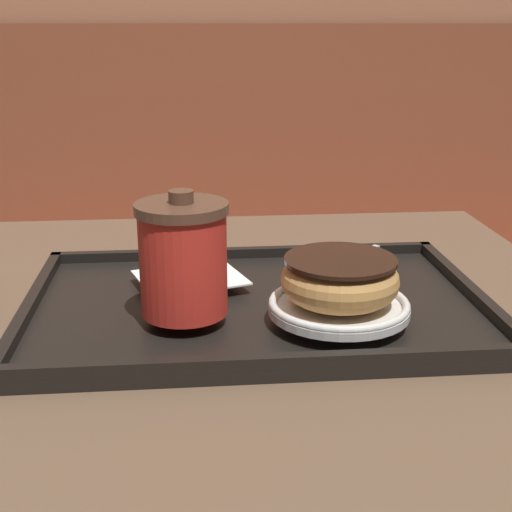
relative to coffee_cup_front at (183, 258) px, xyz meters
name	(u,v)px	position (x,y,z in m)	size (l,w,h in m)	color
booth_bench	(296,320)	(0.25, 0.92, -0.47)	(1.65, 0.44, 1.00)	brown
cafe_table	(226,454)	(0.04, 0.05, -0.26)	(0.84, 0.81, 0.70)	brown
serving_tray	(256,306)	(0.08, 0.05, -0.07)	(0.49, 0.32, 0.02)	black
napkin_paper	(190,277)	(0.01, 0.10, -0.06)	(0.14, 0.13, 0.00)	white
coffee_cup_front	(183,258)	(0.00, 0.00, 0.00)	(0.09, 0.09, 0.12)	red
plate_with_chocolate_donut	(339,306)	(0.15, -0.02, -0.05)	(0.14, 0.14, 0.01)	white
donut_chocolate_glazed	(340,279)	(0.15, -0.02, -0.02)	(0.12, 0.12, 0.04)	tan
spoon	(321,265)	(0.16, 0.12, -0.05)	(0.13, 0.11, 0.01)	silver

